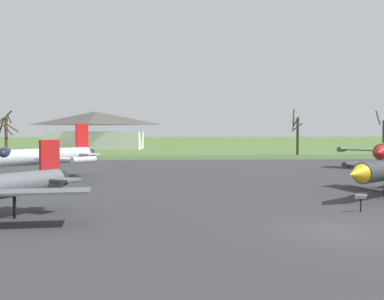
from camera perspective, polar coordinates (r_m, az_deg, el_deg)
name	(u,v)px	position (r m, az deg, el deg)	size (l,w,h in m)	color
ground_plane	(336,232)	(22.60, 16.82, -9.34)	(600.00, 600.00, 0.00)	#4C6B33
asphalt_apron	(257,184)	(40.90, 7.72, -3.98)	(92.20, 63.76, 0.05)	#333335
grass_verge_strip	(214,158)	(78.32, 2.60, -0.91)	(152.20, 12.00, 0.06)	#42582E
jet_fighter_rear_center	(23,157)	(44.72, -19.50, -0.79)	(12.79, 13.13, 5.17)	silver
info_placard_rear_left	(361,201)	(28.06, 19.48, -5.72)	(0.64, 0.25, 1.01)	black
bare_tree_left_of_center	(6,133)	(85.40, -21.27, 1.88)	(3.88, 2.97, 7.87)	brown
bare_tree_center	(297,133)	(89.19, 12.39, 2.03)	(2.28, 1.76, 8.36)	#42382D
bare_tree_right_of_center	(384,134)	(94.21, 21.88, 1.74)	(2.93, 2.93, 8.15)	#42382D
visitor_building	(96,130)	(115.34, -11.42, 2.33)	(23.29, 12.57, 8.95)	silver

